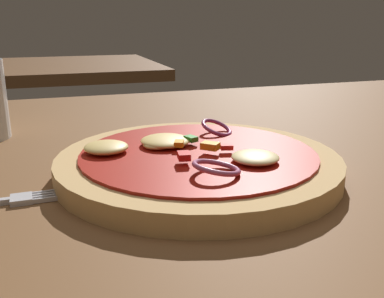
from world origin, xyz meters
The scene contains 3 objects.
dining_table centered at (0.00, 0.00, 0.02)m, with size 1.39×1.08×0.03m.
pizza centered at (0.01, 0.04, 0.05)m, with size 0.28×0.28×0.04m.
background_table centered at (-0.13, 1.21, 0.02)m, with size 0.74×0.58×0.03m.
Camera 1 is at (-0.13, -0.36, 0.19)m, focal length 41.45 mm.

